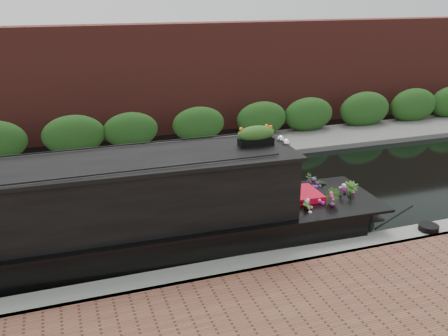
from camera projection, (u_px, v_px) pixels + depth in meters
name	position (u px, v px, depth m)	size (l,w,h in m)	color
ground	(174.00, 211.00, 12.30)	(80.00, 80.00, 0.00)	black
near_bank_coping	(216.00, 280.00, 9.36)	(40.00, 0.60, 0.50)	gray
far_bank_path	(143.00, 159.00, 16.03)	(40.00, 2.40, 0.34)	#62615E
far_hedge	(138.00, 151.00, 16.83)	(40.00, 1.10, 2.80)	#204918
far_brick_wall	(128.00, 135.00, 18.70)	(40.00, 1.00, 8.00)	maroon
narrowboat	(95.00, 226.00, 9.71)	(11.65, 2.44, 2.73)	black
rope_fender	(365.00, 211.00, 11.84)	(0.37, 0.37, 0.32)	#826144
coiled_mooring_rope	(429.00, 228.00, 10.73)	(0.43, 0.43, 0.12)	black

